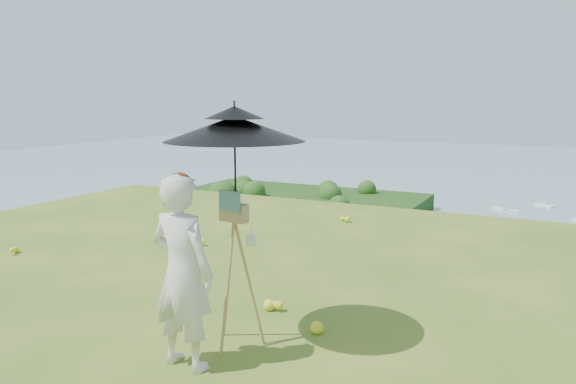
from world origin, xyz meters
The scene contains 12 objects.
ground centered at (0.00, 0.00, 0.00)m, with size 14.00×14.00×0.00m, color #3B681D.
shoreline_tier centered at (0.00, 75.00, -36.00)m, with size 170.00×28.00×8.00m, color #666252.
bay_water centered at (0.00, 240.00, -34.00)m, with size 700.00×700.00×0.00m, color #7292A2.
peninsula centered at (-75.00, 155.00, -29.00)m, with size 90.00×60.00×12.00m, color #193C10, non-canonical shape.
slope_trees centered at (0.00, 35.00, -15.00)m, with size 110.00×50.00×6.00m, color #1D4414, non-canonical shape.
harbor_town centered at (0.00, 75.00, -29.50)m, with size 110.00×22.00×5.00m, color beige, non-canonical shape.
moored_boats centered at (-12.50, 161.00, -33.65)m, with size 140.00×140.00×0.70m, color white, non-canonical shape.
wildflowers centered at (0.00, 0.25, 0.06)m, with size 10.00×10.50×0.12m, color yellow, non-canonical shape.
painter centered at (0.89, -1.17, 0.89)m, with size 0.65×0.42×1.78m, color silver.
field_easel centered at (1.07, -0.58, 0.78)m, with size 0.59×0.59×1.55m, color #A07F43, non-canonical shape.
sun_umbrella centered at (1.07, -0.55, 1.84)m, with size 1.34×1.34×1.11m, color black, non-canonical shape.
painter_cap centered at (0.89, -1.17, 1.72)m, with size 0.21×0.25×0.10m, color #C16B69, non-canonical shape.
Camera 1 is at (3.88, -5.02, 2.42)m, focal length 35.00 mm.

